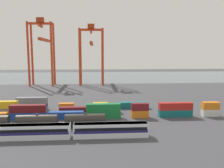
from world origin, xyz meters
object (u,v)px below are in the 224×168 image
(shipping_container_4, at_px, (103,114))
(shipping_container_15, at_px, (76,110))
(passenger_train, at_px, (72,130))
(freight_tank_row, at_px, (37,121))
(gantry_crane_central, at_px, (91,49))
(gantry_crane_west, at_px, (42,46))
(shipping_container_22, at_px, (133,105))

(shipping_container_4, xyz_separation_m, shipping_container_15, (-10.39, 6.94, 0.00))
(shipping_container_4, bearing_deg, shipping_container_15, 146.26)
(passenger_train, bearing_deg, freight_tank_row, 141.59)
(freight_tank_row, bearing_deg, gantry_crane_central, 81.60)
(shipping_container_4, relative_size, shipping_container_15, 1.00)
(passenger_train, height_order, shipping_container_15, passenger_train)
(passenger_train, relative_size, freight_tank_row, 1.00)
(gantry_crane_west, distance_m, gantry_crane_central, 35.29)
(passenger_train, bearing_deg, gantry_crane_central, 88.19)
(shipping_container_22, bearing_deg, gantry_crane_central, 103.50)
(shipping_container_4, relative_size, shipping_container_22, 1.00)
(passenger_train, relative_size, shipping_container_4, 3.44)
(shipping_container_15, bearing_deg, gantry_crane_west, 109.97)
(passenger_train, bearing_deg, shipping_container_4, 63.91)
(shipping_container_22, bearing_deg, passenger_train, -124.23)
(freight_tank_row, distance_m, shipping_container_15, 19.50)
(shipping_container_15, relative_size, gantry_crane_central, 0.28)
(freight_tank_row, distance_m, shipping_container_4, 22.80)
(shipping_container_4, xyz_separation_m, shipping_container_22, (13.02, 13.88, 0.00))
(shipping_container_15, relative_size, shipping_container_22, 1.00)
(shipping_container_15, distance_m, gantry_crane_central, 88.55)
(shipping_container_4, height_order, shipping_container_22, same)
(gantry_crane_west, bearing_deg, shipping_container_22, -55.01)
(passenger_train, bearing_deg, shipping_container_15, 92.73)
(freight_tank_row, relative_size, shipping_container_15, 3.45)
(shipping_container_22, xyz_separation_m, gantry_crane_west, (-53.92, 77.02, 27.09))
(passenger_train, distance_m, shipping_container_4, 20.87)
(shipping_container_15, bearing_deg, shipping_container_4, -33.74)
(gantry_crane_west, xyz_separation_m, gantry_crane_central, (35.22, 0.85, -2.05))
(shipping_container_4, distance_m, gantry_crane_central, 95.27)
(gantry_crane_west, bearing_deg, freight_tank_row, -78.61)
(shipping_container_22, distance_m, gantry_crane_central, 83.90)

